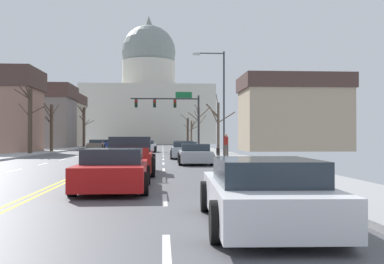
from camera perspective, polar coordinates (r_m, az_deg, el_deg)
The scene contains 29 objects.
ground at distance 35.70m, azimuth -9.26°, elevation -3.12°, with size 20.00×180.00×0.20m.
signal_gantry at distance 52.42m, azimuth -2.28°, elevation 3.03°, with size 7.91×0.41×6.65m.
street_lamp_right at distance 35.43m, azimuth 3.49°, elevation 4.82°, with size 2.50×0.24×8.08m.
capitol_building at distance 113.96m, azimuth -5.45°, elevation 4.13°, with size 31.43×19.43×31.84m.
sedan_near_00 at distance 47.83m, azimuth -5.69°, elevation -1.82°, with size 2.04×4.37×1.23m.
sedan_near_01 at distance 40.73m, azimuth -1.11°, elevation -2.04°, with size 2.08×4.30×1.24m.
sedan_near_02 at distance 33.37m, azimuth -0.90°, elevation -2.33°, with size 2.21×4.73×1.23m.
sedan_near_03 at distance 26.33m, azimuth 0.39°, elevation -2.85°, with size 2.03×4.39×1.17m.
pickup_truck_near_04 at distance 19.59m, azimuth -7.81°, elevation -3.15°, with size 2.22×5.31×1.58m.
sedan_near_05 at distance 13.72m, azimuth -9.79°, elevation -4.78°, with size 2.16×4.67×1.23m.
sedan_near_06 at distance 8.26m, azimuth 8.91°, elevation -7.57°, with size 2.22×4.76×1.19m.
sedan_oncoming_00 at distance 60.43m, azimuth -11.94°, elevation -1.56°, with size 2.13×4.43×1.25m.
sedan_oncoming_01 at distance 70.00m, azimuth -10.86°, elevation -1.45°, with size 2.05×4.28×1.19m.
sedan_oncoming_02 at distance 81.40m, azimuth -7.53°, elevation -1.35°, with size 2.04×4.37×1.20m.
sedan_oncoming_03 at distance 93.47m, azimuth -6.97°, elevation -1.27°, with size 2.09×4.30×1.16m.
flank_building_00 at distance 81.64m, azimuth -18.19°, elevation 1.42°, with size 13.57×9.22×8.82m.
flank_building_01 at distance 68.52m, azimuth -19.99°, elevation 1.88°, with size 13.12×7.81×8.97m.
flank_building_03 at distance 54.09m, azimuth 12.57°, elevation 2.36°, with size 12.17×7.95×8.67m.
bare_tree_00 at distance 63.18m, azimuth 0.86°, elevation 1.00°, with size 2.97×2.42×6.00m.
bare_tree_01 at distance 48.31m, azimuth -17.22°, elevation 0.72°, with size 1.73×1.93×4.99m.
bare_tree_02 at distance 83.84m, azimuth -0.54°, elevation 0.13°, with size 1.77×3.03×5.68m.
bare_tree_03 at distance 67.74m, azimuth -13.46°, elevation 0.82°, with size 1.74×1.27×6.08m.
bare_tree_04 at distance 78.76m, azimuth -0.03°, elevation 0.06°, with size 2.55×1.87×4.37m.
bare_tree_05 at distance 73.35m, azimuth -13.38°, elevation 0.50°, with size 1.66×2.27×6.12m.
bare_tree_06 at distance 40.72m, azimuth 3.26°, elevation 0.94°, with size 2.66×2.25×5.19m.
bare_tree_07 at distance 42.58m, azimuth -19.66°, elevation 1.56°, with size 2.65×2.68×5.95m.
pedestrian_00 at distance 39.15m, azimuth 4.30°, elevation -1.36°, with size 0.35×0.34×1.68m.
pedestrian_01 at distance 33.39m, azimuth 4.28°, elevation -1.48°, with size 0.35×0.34×1.68m.
bicycle_parked at distance 34.79m, azimuth 3.28°, elevation -2.42°, with size 0.12×1.77×0.85m.
Camera 1 is at (3.44, -35.50, 1.56)m, focal length 42.57 mm.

